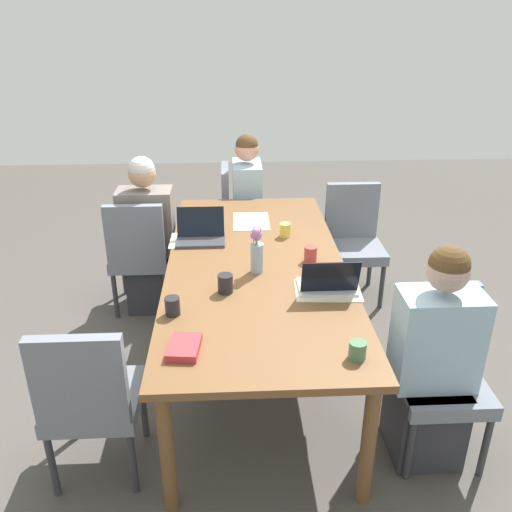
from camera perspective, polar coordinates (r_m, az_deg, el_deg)
The scene contains 22 objects.
ground_plane at distance 3.70m, azimuth -0.00°, elevation -11.09°, with size 10.00×10.00×0.00m, color #4C4742.
dining_table at distance 3.34m, azimuth -0.00°, elevation -1.75°, with size 2.40×1.08×0.74m.
chair_head_left_left_near at distance 4.84m, azimuth -1.80°, elevation 4.71°, with size 0.44×0.44×0.90m.
person_head_left_left_near at distance 4.77m, azimuth -0.89°, elevation 4.79°, with size 0.40×0.36×1.19m.
chair_far_left_mid at distance 2.99m, azimuth 18.50°, elevation -10.64°, with size 0.44×0.44×0.90m.
person_far_left_mid at distance 2.90m, azimuth 17.96°, elevation -11.15°, with size 0.36×0.40×1.19m.
chair_near_left_far at distance 4.14m, azimuth -12.14°, elevation 0.53°, with size 0.44×0.44×0.90m.
person_near_left_far at distance 4.19m, azimuth -11.22°, elevation 1.31°, with size 0.36×0.40×1.19m.
chair_far_right_near at distance 4.37m, azimuth 10.16°, elevation 2.04°, with size 0.44×0.44×0.90m.
chair_near_right_mid at distance 2.76m, azimuth -17.04°, elevation -13.82°, with size 0.44×0.44×0.90m.
flower_vase at distance 3.15m, azimuth 0.06°, elevation 0.92°, with size 0.10×0.08×0.30m.
placemat_head_left_left_near at distance 3.96m, azimuth -0.50°, elevation 3.66°, with size 0.36×0.26×0.00m, color beige.
placemat_far_left_mid at distance 3.03m, azimuth 7.53°, elevation -3.60°, with size 0.36×0.26×0.00m, color beige.
placemat_near_left_far at distance 3.65m, azimuth -6.19°, elevation 1.64°, with size 0.36×0.26×0.00m, color beige.
laptop_near_left_far at distance 3.64m, azimuth -5.82°, elevation 2.25°, with size 0.22×0.32×0.21m.
laptop_far_left_mid at distance 3.01m, azimuth 7.54°, elevation -2.91°, with size 0.22×0.32×0.21m.
coffee_mug_near_left at distance 2.50m, azimuth 10.59°, elevation -9.68°, with size 0.08×0.08×0.08m, color #47704C.
coffee_mug_near_right at distance 3.34m, azimuth 5.73°, elevation 0.20°, with size 0.08×0.08×0.10m, color #AD3D38.
coffee_mug_centre_left at distance 2.80m, azimuth -8.75°, elevation -5.21°, with size 0.08×0.08×0.10m, color #232328.
coffee_mug_centre_right at distance 2.98m, azimuth -3.23°, elevation -2.90°, with size 0.08×0.08×0.10m, color #232328.
coffee_mug_far_left at distance 3.69m, azimuth 3.07°, elevation 2.74°, with size 0.07×0.07×0.09m, color #DBC64C.
book_red_cover at distance 2.54m, azimuth -7.54°, elevation -9.44°, with size 0.20×0.14×0.04m, color #B73338.
Camera 1 is at (2.98, -0.15, 2.18)m, focal length 38.16 mm.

